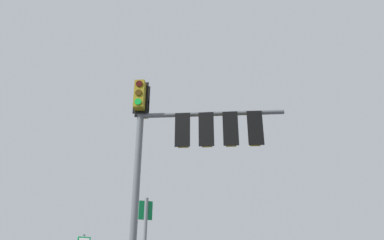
{
  "coord_description": "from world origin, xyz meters",
  "views": [
    {
      "loc": [
        0.04,
        -9.44,
        1.71
      ],
      "look_at": [
        2.42,
        -0.03,
        5.93
      ],
      "focal_mm": 33.39,
      "sensor_mm": 36.0,
      "label": 1
    }
  ],
  "objects": [
    {
      "name": "signal_mast_assembly",
      "position": [
        2.05,
        0.08,
        5.23
      ],
      "size": [
        4.36,
        1.89,
        7.19
      ],
      "color": "slate",
      "rests_on": "ground"
    }
  ]
}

